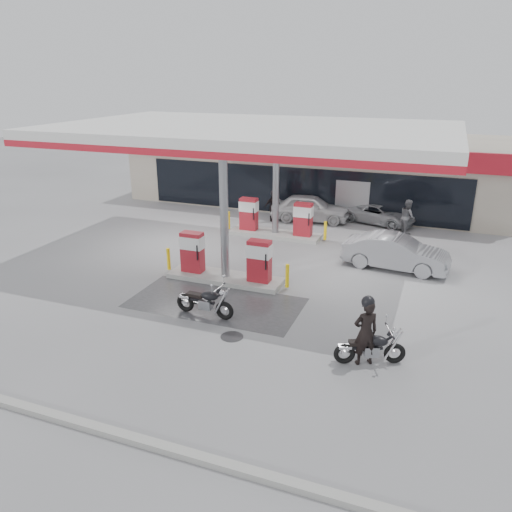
{
  "coord_description": "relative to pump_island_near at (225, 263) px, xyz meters",
  "views": [
    {
      "loc": [
        7.46,
        -14.29,
        7.56
      ],
      "look_at": [
        1.31,
        1.89,
        1.2
      ],
      "focal_mm": 35.0,
      "sensor_mm": 36.0,
      "label": 1
    }
  ],
  "objects": [
    {
      "name": "pump_island_near",
      "position": [
        0.0,
        0.0,
        0.0
      ],
      "size": [
        5.14,
        1.3,
        1.78
      ],
      "color": "#9E9E99",
      "rests_on": "ground"
    },
    {
      "name": "sedan_white",
      "position": [
        0.9,
        9.2,
        0.01
      ],
      "size": [
        4.4,
        2.2,
        1.44
      ],
      "primitive_type": "imported",
      "rotation": [
        0.0,
        0.0,
        1.69
      ],
      "color": "silver",
      "rests_on": "ground"
    },
    {
      "name": "drain_cover",
      "position": [
        2.0,
        -4.0,
        -0.71
      ],
      "size": [
        0.7,
        0.7,
        0.01
      ],
      "primitive_type": "cylinder",
      "color": "#38383A",
      "rests_on": "ground"
    },
    {
      "name": "ground",
      "position": [
        0.0,
        -2.0,
        -0.71
      ],
      "size": [
        90.0,
        90.0,
        0.0
      ],
      "primitive_type": "plane",
      "color": "gray",
      "rests_on": "ground"
    },
    {
      "name": "parked_car_right",
      "position": [
        4.5,
        10.0,
        -0.19
      ],
      "size": [
        4.07,
        2.76,
        1.04
      ],
      "primitive_type": "imported",
      "rotation": [
        0.0,
        0.0,
        1.27
      ],
      "color": "#96999D",
      "rests_on": "ground"
    },
    {
      "name": "biker_walking",
      "position": [
        -0.98,
        8.46,
        0.08
      ],
      "size": [
        0.97,
        0.87,
        1.58
      ],
      "primitive_type": "imported",
      "rotation": [
        0.0,
        0.0,
        0.64
      ],
      "color": "black",
      "rests_on": "ground"
    },
    {
      "name": "pump_island_far",
      "position": [
        0.0,
        6.0,
        0.0
      ],
      "size": [
        5.14,
        1.3,
        1.78
      ],
      "color": "#9E9E99",
      "rests_on": "ground"
    },
    {
      "name": "parked_car_left",
      "position": [
        -9.24,
        12.0,
        -0.09
      ],
      "size": [
        4.48,
        2.45,
        1.23
      ],
      "primitive_type": "imported",
      "rotation": [
        0.0,
        0.0,
        1.39
      ],
      "color": "black",
      "rests_on": "ground"
    },
    {
      "name": "wet_patch",
      "position": [
        0.5,
        -2.0,
        -0.71
      ],
      "size": [
        6.0,
        3.0,
        0.0
      ],
      "primitive_type": "cube",
      "color": "#4C4C4F",
      "rests_on": "ground"
    },
    {
      "name": "store_building",
      "position": [
        0.01,
        13.94,
        1.3
      ],
      "size": [
        22.0,
        8.22,
        4.0
      ],
      "color": "#B9AE9B",
      "rests_on": "ground"
    },
    {
      "name": "kerb",
      "position": [
        0.0,
        -9.0,
        -0.64
      ],
      "size": [
        28.0,
        0.25,
        0.15
      ],
      "primitive_type": "cube",
      "color": "gray",
      "rests_on": "ground"
    },
    {
      "name": "parked_motorcycle",
      "position": [
        0.63,
        -3.0,
        -0.23
      ],
      "size": [
        2.12,
        0.81,
        1.09
      ],
      "rotation": [
        0.0,
        0.0,
        -0.05
      ],
      "color": "black",
      "rests_on": "ground"
    },
    {
      "name": "main_motorcycle",
      "position": [
        6.17,
        -3.98,
        -0.26
      ],
      "size": [
        1.91,
        0.98,
        1.03
      ],
      "rotation": [
        0.0,
        0.0,
        0.38
      ],
      "color": "black",
      "rests_on": "ground"
    },
    {
      "name": "canopy",
      "position": [
        0.0,
        3.0,
        4.56
      ],
      "size": [
        16.0,
        10.02,
        5.51
      ],
      "color": "silver",
      "rests_on": "ground"
    },
    {
      "name": "attendant",
      "position": [
        6.0,
        8.8,
        0.15
      ],
      "size": [
        0.93,
        1.02,
        1.71
      ],
      "primitive_type": "imported",
      "rotation": [
        0.0,
        0.0,
        1.99
      ],
      "color": "slate",
      "rests_on": "ground"
    },
    {
      "name": "biker_main",
      "position": [
        5.99,
        -4.06,
        0.25
      ],
      "size": [
        0.84,
        0.76,
        1.92
      ],
      "primitive_type": "imported",
      "rotation": [
        0.0,
        0.0,
        3.71
      ],
      "color": "black",
      "rests_on": "ground"
    },
    {
      "name": "hatchback_silver",
      "position": [
        6.0,
        3.6,
        -0.01
      ],
      "size": [
        4.36,
        1.88,
        1.39
      ],
      "primitive_type": "imported",
      "rotation": [
        0.0,
        0.0,
        1.47
      ],
      "color": "gray",
      "rests_on": "ground"
    }
  ]
}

